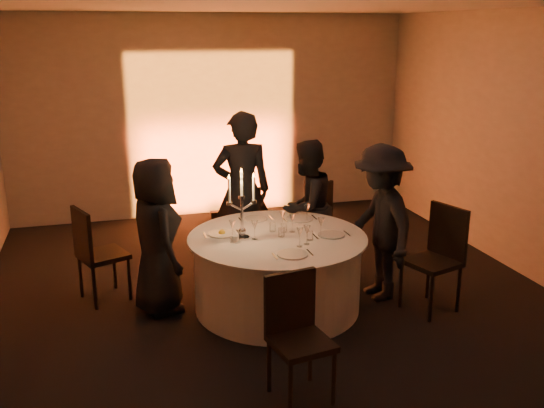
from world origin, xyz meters
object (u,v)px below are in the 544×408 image
object	(u,v)px
guest_left	(156,236)
banquet_table	(277,272)
guest_back_left	(242,191)
coffee_cup	(235,239)
chair_right	(438,252)
chair_front	(296,329)
candelabra	(242,214)
chair_back_right	(314,215)
chair_left	(95,249)
guest_back_right	(306,207)
chair_back_left	(243,218)
guest_right	(380,223)

from	to	relation	value
guest_left	banquet_table	bearing A→B (deg)	-115.03
guest_back_left	coffee_cup	world-z (taller)	guest_back_left
chair_right	coffee_cup	bearing A→B (deg)	-119.52
chair_front	candelabra	xyz separation A→B (m)	(-0.07, 1.54, 0.47)
banquet_table	chair_right	size ratio (longest dim) A/B	1.68
chair_right	coffee_cup	size ratio (longest dim) A/B	9.76
chair_back_right	chair_left	bearing A→B (deg)	-17.10
guest_left	chair_back_right	bearing A→B (deg)	-75.56
banquet_table	guest_back_right	bearing A→B (deg)	55.29
chair_back_left	chair_right	distance (m)	2.48
candelabra	guest_right	bearing A→B (deg)	-2.44
banquet_table	chair_back_left	xyz separation A→B (m)	(-0.02, 1.46, 0.14)
chair_back_right	chair_front	world-z (taller)	chair_front
chair_left	chair_back_right	xyz separation A→B (m)	(2.63, 0.64, -0.03)
candelabra	chair_back_right	bearing A→B (deg)	46.45
chair_left	guest_back_left	distance (m)	1.81
chair_left	chair_back_left	world-z (taller)	chair_left
chair_back_left	guest_back_left	xyz separation A→B (m)	(-0.07, -0.27, 0.42)
chair_right	coffee_cup	xyz separation A→B (m)	(-2.00, 0.40, 0.19)
guest_left	coffee_cup	distance (m)	0.80
guest_right	banquet_table	bearing A→B (deg)	-94.09
chair_back_right	coffee_cup	distance (m)	1.88
chair_left	guest_back_right	size ratio (longest dim) A/B	0.65
chair_back_left	guest_back_right	world-z (taller)	guest_back_right
candelabra	coffee_cup	bearing A→B (deg)	-139.53
chair_right	guest_back_right	distance (m)	1.64
chair_back_left	chair_back_right	size ratio (longest dim) A/B	0.96
chair_right	guest_right	bearing A→B (deg)	-150.54
banquet_table	coffee_cup	bearing A→B (deg)	-173.61
chair_back_left	chair_right	xyz separation A→B (m)	(1.58, -1.91, 0.09)
chair_back_left	guest_back_right	distance (m)	0.90
chair_back_left	chair_front	size ratio (longest dim) A/B	0.94
chair_left	guest_left	world-z (taller)	guest_left
banquet_table	chair_front	size ratio (longest dim) A/B	1.83
chair_left	guest_back_left	xyz separation A→B (m)	(1.69, 0.53, 0.36)
chair_back_right	banquet_table	bearing A→B (deg)	25.93
chair_front	chair_right	bearing A→B (deg)	20.23
guest_back_right	chair_back_left	bearing A→B (deg)	-78.01
guest_back_left	coffee_cup	distance (m)	1.29
banquet_table	guest_back_left	size ratio (longest dim) A/B	0.96
chair_right	candelabra	xyz separation A→B (m)	(-1.91, 0.48, 0.41)
guest_left	chair_back_left	bearing A→B (deg)	-56.43
chair_left	guest_back_left	size ratio (longest dim) A/B	0.54
guest_back_right	guest_right	world-z (taller)	guest_right
chair_back_right	guest_back_right	distance (m)	0.54
guest_back_left	guest_left	bearing A→B (deg)	44.59
chair_right	guest_back_right	size ratio (longest dim) A/B	0.69
chair_back_left	coffee_cup	size ratio (longest dim) A/B	8.42
guest_right	candelabra	distance (m)	1.48
chair_back_left	guest_left	size ratio (longest dim) A/B	0.59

